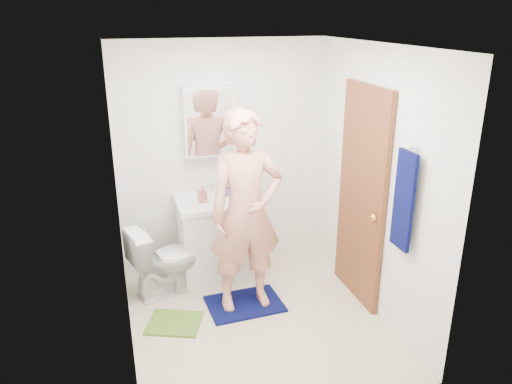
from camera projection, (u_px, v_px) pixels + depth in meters
floor at (256, 320)px, 4.54m from camera, size 2.20×2.40×0.02m
ceiling at (256, 44)px, 3.71m from camera, size 2.20×2.40×0.02m
wall_back at (223, 157)px, 5.22m from camera, size 2.20×0.02×2.40m
wall_front at (314, 262)px, 3.04m from camera, size 2.20×0.02×2.40m
wall_left at (118, 210)px, 3.83m from camera, size 0.02×2.40×2.40m
wall_right at (375, 183)px, 4.43m from camera, size 0.02×2.40×2.40m
vanity_cabinet at (217, 240)px, 5.19m from camera, size 0.75×0.55×0.80m
countertop at (216, 202)px, 5.04m from camera, size 0.79×0.59×0.05m
sink_basin at (216, 200)px, 5.03m from camera, size 0.40×0.40×0.03m
faucet at (212, 188)px, 5.17m from camera, size 0.03×0.03×0.12m
medicine_cabinet at (209, 122)px, 4.98m from camera, size 0.50×0.12×0.70m
mirror_panel at (210, 123)px, 4.92m from camera, size 0.46×0.01×0.66m
door at (361, 196)px, 4.61m from camera, size 0.05×0.80×2.05m
door_knob at (374, 217)px, 4.34m from camera, size 0.07×0.07×0.07m
towel at (404, 201)px, 3.88m from camera, size 0.03×0.24×0.80m
towel_hook at (414, 148)px, 3.75m from camera, size 0.06×0.02×0.02m
toilet at (166, 259)px, 4.86m from camera, size 0.79×0.58×0.72m
bath_mat at (245, 304)px, 4.76m from camera, size 0.72×0.53×0.02m
green_rug at (174, 323)px, 4.47m from camera, size 0.57×0.53×0.02m
soap_dispenser at (202, 195)px, 4.92m from camera, size 0.09×0.09×0.17m
toothbrush_cup at (225, 192)px, 5.12m from camera, size 0.12×0.12×0.09m
man at (246, 213)px, 4.44m from camera, size 0.69×0.47×1.86m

